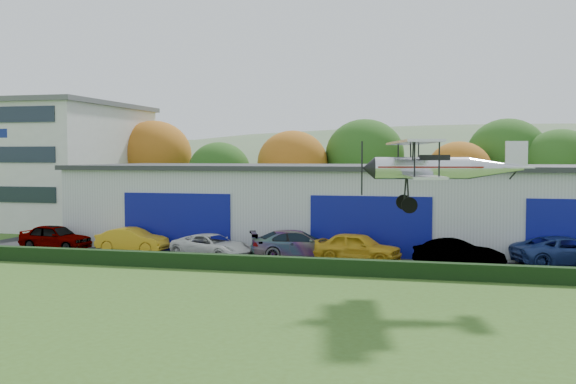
% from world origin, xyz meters
% --- Properties ---
extents(ground, '(300.00, 300.00, 0.00)m').
position_xyz_m(ground, '(0.00, 0.00, 0.00)').
color(ground, '#38551B').
rests_on(ground, ground).
extents(apron, '(48.00, 9.00, 0.05)m').
position_xyz_m(apron, '(3.00, 21.00, 0.03)').
color(apron, black).
rests_on(apron, ground).
extents(hedge, '(46.00, 0.60, 0.80)m').
position_xyz_m(hedge, '(3.00, 16.20, 0.40)').
color(hedge, black).
rests_on(hedge, ground).
extents(hangar, '(40.60, 12.60, 5.30)m').
position_xyz_m(hangar, '(5.00, 27.98, 2.66)').
color(hangar, '#B2B7BC').
rests_on(hangar, ground).
extents(office_block, '(20.60, 15.60, 10.40)m').
position_xyz_m(office_block, '(-28.00, 35.00, 5.21)').
color(office_block, silver).
rests_on(office_block, ground).
extents(tree_belt, '(75.70, 13.22, 10.12)m').
position_xyz_m(tree_belt, '(0.85, 40.62, 5.61)').
color(tree_belt, '#3D2614').
rests_on(tree_belt, ground).
extents(distant_hills, '(430.00, 196.00, 56.00)m').
position_xyz_m(distant_hills, '(-4.38, 140.00, -13.05)').
color(distant_hills, '#4C6642').
rests_on(distant_hills, ground).
extents(car_0, '(4.80, 2.33, 1.58)m').
position_xyz_m(car_0, '(-14.52, 20.45, 0.84)').
color(car_0, gray).
rests_on(car_0, apron).
extents(car_1, '(4.46, 1.68, 1.46)m').
position_xyz_m(car_1, '(-9.40, 20.76, 0.78)').
color(car_1, gold).
rests_on(car_1, apron).
extents(car_2, '(5.44, 3.85, 1.38)m').
position_xyz_m(car_2, '(-3.75, 19.48, 0.74)').
color(car_2, silver).
rests_on(car_2, apron).
extents(car_3, '(5.89, 4.02, 1.58)m').
position_xyz_m(car_3, '(1.00, 20.77, 0.84)').
color(car_3, gray).
rests_on(car_3, apron).
extents(car_4, '(5.09, 2.82, 1.64)m').
position_xyz_m(car_4, '(4.56, 20.12, 0.87)').
color(car_4, gold).
rests_on(car_4, apron).
extents(car_5, '(4.84, 2.75, 1.51)m').
position_xyz_m(car_5, '(9.97, 19.36, 0.80)').
color(car_5, gray).
rests_on(car_5, apron).
extents(car_6, '(6.25, 4.43, 1.58)m').
position_xyz_m(car_6, '(15.55, 21.47, 0.84)').
color(car_6, navy).
rests_on(car_6, apron).
extents(biplane, '(6.83, 7.79, 2.90)m').
position_xyz_m(biplane, '(8.98, 11.64, 5.51)').
color(biplane, silver).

